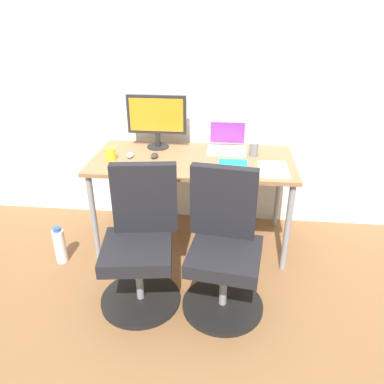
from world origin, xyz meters
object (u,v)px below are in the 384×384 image
office_chair_left (141,244)px  coffee_mug (110,154)px  water_bottle_on_floor (60,246)px  desktop_monitor (157,118)px  open_laptop (227,143)px  office_chair_right (224,249)px

office_chair_left → coffee_mug: 0.80m
office_chair_left → coffee_mug: (-0.35, 0.62, 0.38)m
water_bottle_on_floor → desktop_monitor: (0.68, 0.62, 0.86)m
open_laptop → office_chair_left: bearing=-119.5°
office_chair_left → office_chair_right: 0.54m
water_bottle_on_floor → office_chair_right: bearing=-13.7°
office_chair_right → desktop_monitor: bearing=122.1°
office_chair_left → open_laptop: (0.53, 0.93, 0.39)m
office_chair_left → desktop_monitor: (-0.04, 0.93, 0.58)m
desktop_monitor → coffee_mug: bearing=-134.4°
office_chair_right → open_laptop: 1.01m
desktop_monitor → coffee_mug: (-0.31, -0.31, -0.20)m
office_chair_right → open_laptop: bearing=90.8°
coffee_mug → water_bottle_on_floor: bearing=-140.7°
open_laptop → coffee_mug: 0.94m
office_chair_left → open_laptop: size_ratio=3.03×
office_chair_left → open_laptop: 1.14m
office_chair_right → coffee_mug: 1.15m
coffee_mug → office_chair_right: bearing=-34.6°
office_chair_right → coffee_mug: size_ratio=10.22×
office_chair_right → office_chair_left: bearing=-180.0°
water_bottle_on_floor → desktop_monitor: bearing=42.3°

